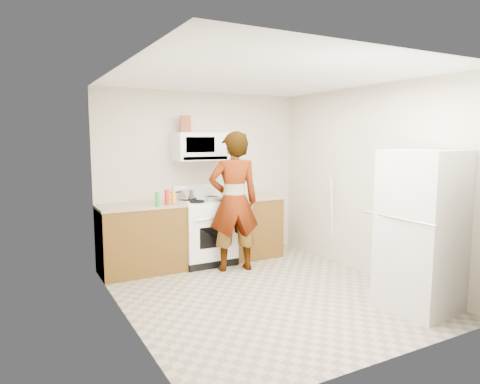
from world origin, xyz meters
TOP-DOWN VIEW (x-y plane):
  - floor at (0.00, 0.00)m, footprint 3.60×3.60m
  - back_wall at (0.00, 1.79)m, footprint 3.20×0.02m
  - right_wall at (1.59, 0.00)m, footprint 0.02×3.60m
  - cabinet_left at (-1.04, 1.49)m, footprint 1.12×0.62m
  - counter_left at (-1.04, 1.49)m, footprint 1.14×0.64m
  - cabinet_right at (0.68, 1.49)m, footprint 0.80×0.62m
  - counter_right at (0.68, 1.49)m, footprint 0.82×0.64m
  - gas_range at (-0.10, 1.48)m, footprint 0.76×0.65m
  - microwave at (-0.10, 1.61)m, footprint 0.76×0.38m
  - person at (0.12, 0.98)m, footprint 0.78×0.60m
  - fridge at (1.21, -1.18)m, footprint 0.78×0.78m
  - kettle at (0.64, 1.68)m, footprint 0.19×0.19m
  - jug at (-0.32, 1.63)m, footprint 0.17×0.17m
  - saucepan at (-0.33, 1.62)m, footprint 0.29×0.29m
  - tray at (0.00, 1.33)m, footprint 0.28×0.21m
  - bottle_spray at (-0.73, 1.29)m, footprint 0.06×0.06m
  - bottle_hot_sauce at (-0.64, 1.30)m, footprint 0.06×0.06m
  - bottle_green_cap at (-0.90, 1.20)m, footprint 0.07×0.07m
  - pot_lid at (-0.56, 1.27)m, footprint 0.27×0.27m
  - broom at (1.56, 0.63)m, footprint 0.24×0.17m

SIDE VIEW (x-z plane):
  - floor at x=0.00m, z-range 0.00..0.00m
  - cabinet_left at x=-1.04m, z-range 0.00..0.90m
  - cabinet_right at x=0.68m, z-range 0.00..0.90m
  - gas_range at x=-0.10m, z-range -0.08..1.05m
  - broom at x=1.56m, z-range 0.01..1.26m
  - fridge at x=1.21m, z-range 0.00..1.70m
  - counter_left at x=-1.04m, z-range 0.90..0.93m
  - counter_right at x=0.68m, z-range 0.90..0.93m
  - pot_lid at x=-0.56m, z-range 0.94..0.95m
  - tray at x=0.00m, z-range 0.93..0.98m
  - person at x=0.12m, z-range 0.00..1.91m
  - saucepan at x=-0.33m, z-range 0.95..1.07m
  - bottle_hot_sauce at x=-0.64m, z-range 0.94..1.11m
  - kettle at x=0.64m, z-range 0.94..1.12m
  - bottle_green_cap at x=-0.90m, z-range 0.94..1.13m
  - bottle_spray at x=-0.73m, z-range 0.94..1.14m
  - back_wall at x=0.00m, z-range 0.00..2.50m
  - right_wall at x=1.59m, z-range 0.00..2.50m
  - microwave at x=-0.10m, z-range 1.50..1.90m
  - jug at x=-0.32m, z-range 1.90..2.14m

